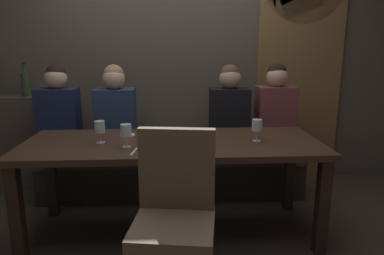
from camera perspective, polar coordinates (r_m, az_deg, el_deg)
ground at (r=2.92m, az=-3.07°, el=-16.39°), size 9.00×9.00×0.00m
back_wall_tiled at (r=3.76m, az=-3.46°, el=14.02°), size 6.00×0.12×3.00m
arched_door at (r=3.93m, az=17.08°, el=11.48°), size 0.90×0.05×2.55m
back_counter at (r=4.02m, az=-25.95°, el=-2.10°), size 1.10×0.28×0.95m
dining_table at (r=2.66m, az=-3.23°, el=-4.04°), size 2.20×0.84×0.74m
banquette_bench at (r=3.46m, az=-3.18°, el=-7.38°), size 2.50×0.44×0.45m
chair_near_side at (r=2.02m, az=-2.89°, el=-12.57°), size 0.50×0.50×0.98m
diner_redhead at (r=3.48m, az=-20.80°, el=2.41°), size 0.36×0.24×0.83m
diner_bearded at (r=3.31m, az=-12.31°, el=2.43°), size 0.36×0.24×0.82m
diner_far_end at (r=3.33m, az=6.01°, el=2.68°), size 0.36×0.24×0.82m
diner_near_end at (r=3.46m, az=13.29°, el=2.89°), size 0.36×0.24×0.83m
wine_bottle_pale_label at (r=3.86m, az=-25.35°, el=6.40°), size 0.08×0.08×0.33m
wine_glass_far_left at (r=2.49m, az=-10.66°, el=-0.54°), size 0.08×0.08×0.16m
wine_glass_end_left at (r=2.65m, az=10.44°, el=0.28°), size 0.08×0.08×0.16m
wine_glass_center_back at (r=2.64m, az=-14.75°, el=-0.05°), size 0.08×0.08×0.16m
espresso_cup at (r=2.83m, az=-10.46°, el=-0.77°), size 0.12×0.12×0.06m
dessert_plate at (r=2.37m, az=-5.98°, el=-3.61°), size 0.19×0.19×0.05m
fork_on_table at (r=2.39m, az=-9.42°, el=-3.89°), size 0.04×0.17×0.01m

